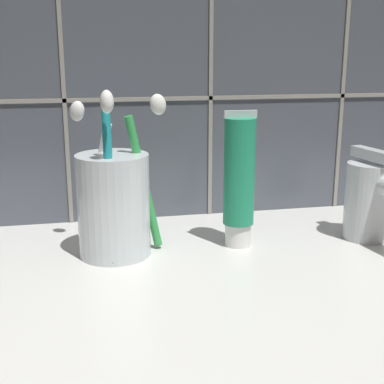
# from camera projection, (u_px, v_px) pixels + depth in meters

# --- Properties ---
(sink_counter) EXTENTS (0.72, 0.40, 0.02)m
(sink_counter) POSITION_uv_depth(u_px,v_px,m) (237.00, 281.00, 0.53)
(sink_counter) COLOR silver
(sink_counter) RESTS_ON ground
(tile_wall_backsplash) EXTENTS (0.82, 0.02, 0.46)m
(tile_wall_backsplash) POSITION_uv_depth(u_px,v_px,m) (195.00, 53.00, 0.67)
(tile_wall_backsplash) COLOR #4C515B
(tile_wall_backsplash) RESTS_ON ground
(toothbrush_cup) EXTENTS (0.11, 0.09, 0.18)m
(toothbrush_cup) POSITION_uv_depth(u_px,v_px,m) (114.00, 202.00, 0.56)
(toothbrush_cup) COLOR silver
(toothbrush_cup) RESTS_ON sink_counter
(toothpaste_tube) EXTENTS (0.04, 0.03, 0.15)m
(toothpaste_tube) POSITION_uv_depth(u_px,v_px,m) (239.00, 180.00, 0.58)
(toothpaste_tube) COLOR white
(toothpaste_tube) RESTS_ON sink_counter
(sink_faucet) EXTENTS (0.05, 0.13, 0.10)m
(sink_faucet) POSITION_uv_depth(u_px,v_px,m) (374.00, 198.00, 0.60)
(sink_faucet) COLOR silver
(sink_faucet) RESTS_ON sink_counter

